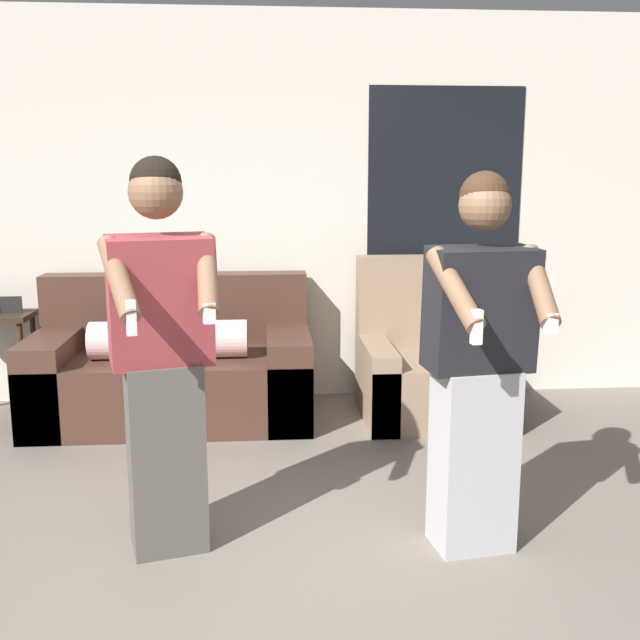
{
  "coord_description": "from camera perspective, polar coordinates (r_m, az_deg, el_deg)",
  "views": [
    {
      "loc": [
        -0.11,
        -2.29,
        1.6
      ],
      "look_at": [
        0.12,
        0.73,
        1.01
      ],
      "focal_mm": 42.0,
      "sensor_mm": 36.0,
      "label": 1
    }
  ],
  "objects": [
    {
      "name": "couch",
      "position": [
        5.05,
        -11.11,
        -3.77
      ],
      "size": [
        1.79,
        0.9,
        0.93
      ],
      "color": "#472D23",
      "rests_on": "ground_plane"
    },
    {
      "name": "wall_back",
      "position": [
        5.34,
        -3.03,
        8.41
      ],
      "size": [
        6.27,
        0.07,
        2.7
      ],
      "color": "silver",
      "rests_on": "ground_plane"
    },
    {
      "name": "person_left",
      "position": [
        3.17,
        -11.92,
        -2.83
      ],
      "size": [
        0.49,
        0.54,
        1.67
      ],
      "color": "#56514C",
      "rests_on": "ground_plane"
    },
    {
      "name": "armchair",
      "position": [
        5.09,
        8.5,
        -3.58
      ],
      "size": [
        0.95,
        0.84,
        1.05
      ],
      "color": "#937A60",
      "rests_on": "ground_plane"
    },
    {
      "name": "person_right",
      "position": [
        3.2,
        11.95,
        -3.48
      ],
      "size": [
        0.49,
        0.51,
        1.61
      ],
      "color": "#B2B2B7",
      "rests_on": "ground_plane"
    }
  ]
}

